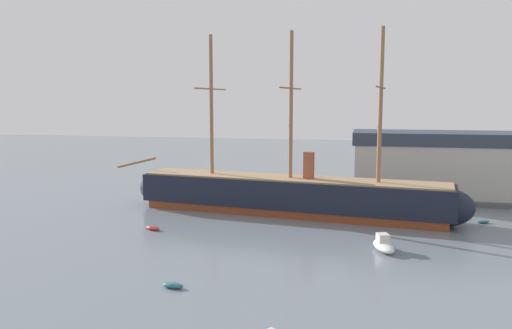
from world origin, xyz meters
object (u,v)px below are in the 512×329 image
object	(u,v)px
tall_ship	(290,195)
motorboat_distant_centre	(282,194)
motorboat_alongside_stern	(383,245)
dockside_warehouse_right	(495,167)
dinghy_alongside_bow	(153,228)
dinghy_far_right	(483,222)
dinghy_near_centre	(173,285)

from	to	relation	value
tall_ship	motorboat_distant_centre	xyz separation A→B (m)	(-3.32, 12.82, -2.43)
motorboat_alongside_stern	motorboat_distant_centre	bearing A→B (deg)	119.72
motorboat_alongside_stern	dockside_warehouse_right	bearing A→B (deg)	60.24
motorboat_alongside_stern	dinghy_alongside_bow	bearing A→B (deg)	174.16
motorboat_alongside_stern	motorboat_distant_centre	xyz separation A→B (m)	(-16.81, 29.44, -0.10)
tall_ship	dinghy_far_right	size ratio (longest dim) A/B	29.17
tall_ship	motorboat_alongside_stern	xyz separation A→B (m)	(13.49, -16.62, -2.33)
tall_ship	dockside_warehouse_right	distance (m)	38.19
dinghy_far_right	motorboat_distant_centre	size ratio (longest dim) A/B	0.46
dockside_warehouse_right	dinghy_far_right	bearing A→B (deg)	-106.68
motorboat_distant_centre	dockside_warehouse_right	size ratio (longest dim) A/B	0.08
dinghy_far_right	dockside_warehouse_right	bearing A→B (deg)	73.32
dinghy_alongside_bow	motorboat_alongside_stern	world-z (taller)	motorboat_alongside_stern
motorboat_alongside_stern	motorboat_distant_centre	size ratio (longest dim) A/B	1.17
dinghy_alongside_bow	dockside_warehouse_right	bearing A→B (deg)	32.31
tall_ship	dinghy_near_centre	size ratio (longest dim) A/B	26.38
tall_ship	motorboat_alongside_stern	distance (m)	21.53
dinghy_near_centre	motorboat_distant_centre	size ratio (longest dim) A/B	0.50
dinghy_near_centre	dockside_warehouse_right	distance (m)	64.89
dinghy_near_centre	dinghy_far_right	xyz separation A→B (m)	(34.21, 32.83, -0.03)
tall_ship	dinghy_far_right	xyz separation A→B (m)	(27.96, 0.04, -2.81)
tall_ship	motorboat_distant_centre	size ratio (longest dim) A/B	13.30
motorboat_alongside_stern	dinghy_far_right	xyz separation A→B (m)	(14.48, 16.66, -0.48)
motorboat_distant_centre	dinghy_near_centre	bearing A→B (deg)	-93.67
dinghy_far_right	motorboat_alongside_stern	bearing A→B (deg)	-131.00
motorboat_distant_centre	dinghy_alongside_bow	bearing A→B (deg)	-117.13
dinghy_alongside_bow	motorboat_alongside_stern	xyz separation A→B (m)	(30.30, -3.10, 0.41)
dinghy_alongside_bow	motorboat_distant_centre	size ratio (longest dim) A/B	0.59
dinghy_far_right	dockside_warehouse_right	world-z (taller)	dockside_warehouse_right
dinghy_alongside_bow	motorboat_distant_centre	distance (m)	29.60
dinghy_far_right	motorboat_distant_centre	distance (m)	33.80
motorboat_alongside_stern	dockside_warehouse_right	xyz separation A→B (m)	(19.94, 34.87, 5.28)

